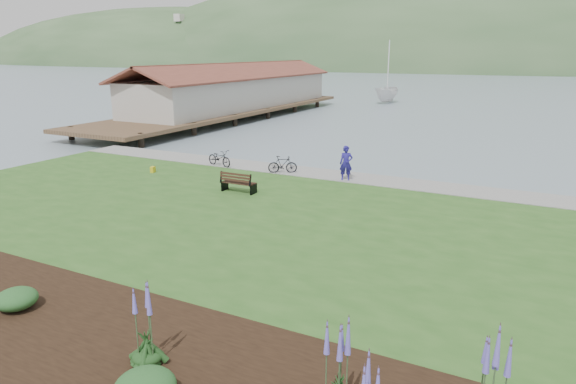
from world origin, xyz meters
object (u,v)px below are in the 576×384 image
person (346,160)px  park_bench (238,182)px  bicycle_a (219,158)px  sailboat (386,103)px

person → park_bench: bearing=-150.8°
park_bench → person: (3.49, 4.33, 0.53)m
bicycle_a → person: bearing=-73.9°
bicycle_a → sailboat: bearing=19.4°
park_bench → sailboat: 47.26m
person → bicycle_a: person is taller
person → sailboat: bearing=82.4°
park_bench → person: person is taller
park_bench → bicycle_a: size_ratio=0.90×
sailboat → person: bearing=-72.7°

